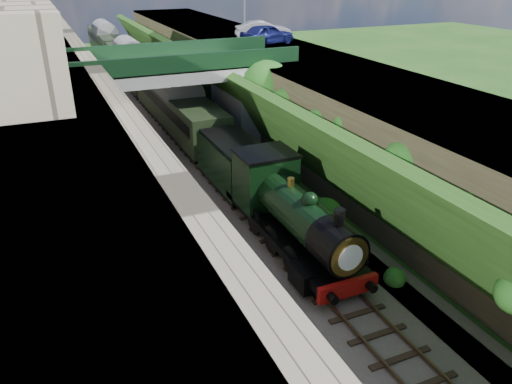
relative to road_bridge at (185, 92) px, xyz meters
name	(u,v)px	position (x,y,z in m)	size (l,w,h in m)	color
ground	(361,362)	(-0.94, -24.00, -4.08)	(160.00, 160.00, 0.00)	#1E4714
trackbed	(192,164)	(-0.94, -4.00, -3.98)	(10.00, 90.00, 0.20)	#473F38
retaining_wall	(103,126)	(-6.44, -4.00, -0.58)	(1.00, 90.00, 7.00)	#756B56
street_plateau_left	(41,134)	(-9.94, -4.00, -0.58)	(6.00, 90.00, 7.00)	#262628
street_plateau_right	(316,106)	(8.56, -4.00, -0.95)	(8.00, 90.00, 6.25)	#262628
embankment_slope	(272,127)	(4.05, -6.09, -1.33)	(4.62, 90.00, 6.40)	#1E4714
track_left	(163,167)	(-2.94, -4.00, -3.83)	(2.50, 90.00, 0.20)	black
track_right	(209,160)	(0.26, -4.00, -3.83)	(2.50, 90.00, 0.20)	black
road_bridge	(185,92)	(0.00, 0.00, 0.00)	(16.00, 6.40, 7.25)	gray
building_near	(12,55)	(-10.44, -10.00, 4.92)	(4.00, 8.00, 4.00)	gray
tree	(267,88)	(4.97, -3.39, 0.57)	(3.60, 3.80, 6.60)	black
lamppost	(245,1)	(7.86, 7.57, 5.49)	(0.87, 0.15, 6.00)	gray
car_blue	(267,34)	(8.72, 4.82, 3.01)	(1.96, 4.88, 1.66)	#131755
car_silver	(263,30)	(9.60, 7.60, 2.98)	(1.70, 4.88, 1.61)	#9C9BA0
locomotive	(291,214)	(0.26, -16.31, -2.18)	(3.10, 10.22, 3.83)	black
tender	(234,166)	(0.26, -8.94, -2.46)	(2.70, 6.00, 3.05)	black
coach_front	(177,107)	(0.26, 3.66, -2.03)	(2.90, 18.00, 3.70)	black
coach_middle	(131,66)	(0.26, 22.46, -2.03)	(2.90, 18.00, 3.70)	black
coach_rear	(106,42)	(0.26, 41.26, -2.03)	(2.90, 18.00, 3.70)	black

